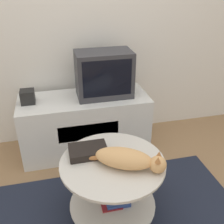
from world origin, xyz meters
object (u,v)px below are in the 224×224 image
tv (104,74)px  cat (128,159)px  speaker (28,97)px  dvd_box (88,151)px

tv → cat: bearing=-93.2°
tv → speaker: 0.70m
tv → dvd_box: size_ratio=1.96×
tv → speaker: bearing=-179.9°
dvd_box → cat: 0.29m
tv → speaker: tv is taller
dvd_box → tv: bearing=70.3°
cat → tv: bearing=114.7°
tv → cat: (-0.05, -0.95, -0.22)m
tv → dvd_box: 0.85m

